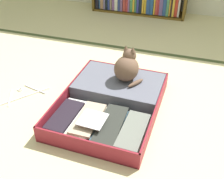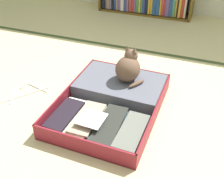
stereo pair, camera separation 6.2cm
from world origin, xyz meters
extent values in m
plane|color=beige|center=(0.00, 0.00, 0.00)|extent=(10.00, 10.00, 0.00)
cube|color=#3D4B29|center=(0.00, 1.12, 0.00)|extent=(4.80, 0.05, 0.00)
cube|color=brown|center=(-0.33, 2.23, 0.01)|extent=(1.23, 0.30, 0.02)
cube|color=#26518A|center=(-0.14, 2.22, 0.20)|extent=(0.04, 0.25, 0.33)
cube|color=yellow|center=(-0.10, 2.24, 0.19)|extent=(0.02, 0.25, 0.32)
cube|color=#C3433D|center=(-0.07, 2.23, 0.20)|extent=(0.03, 0.25, 0.33)
cube|color=#664F88|center=(-0.01, 2.23, 0.20)|extent=(0.04, 0.25, 0.34)
cube|color=#2A4C89|center=(0.03, 2.23, 0.19)|extent=(0.04, 0.25, 0.31)
cube|color=gold|center=(0.10, 2.24, 0.21)|extent=(0.02, 0.25, 0.34)
cube|color=black|center=(0.12, 2.23, 0.21)|extent=(0.02, 0.25, 0.35)
cube|color=gold|center=(0.15, 2.23, 0.22)|extent=(0.03, 0.25, 0.37)
cube|color=red|center=(0.18, 2.24, 0.20)|extent=(0.04, 0.25, 0.34)
cube|color=silver|center=(0.21, 2.24, 0.21)|extent=(0.02, 0.25, 0.35)
cube|color=maroon|center=(-0.04, -0.16, 0.01)|extent=(0.72, 0.48, 0.01)
cube|color=maroon|center=(-0.04, -0.38, 0.06)|extent=(0.71, 0.02, 0.13)
cube|color=maroon|center=(-0.39, -0.15, 0.06)|extent=(0.02, 0.47, 0.13)
cube|color=maroon|center=(0.31, -0.16, 0.06)|extent=(0.02, 0.47, 0.13)
cube|color=#4C5351|center=(-0.04, -0.16, 0.02)|extent=(0.69, 0.46, 0.01)
cube|color=maroon|center=(-0.03, 0.31, 0.01)|extent=(0.72, 0.48, 0.01)
cube|color=maroon|center=(-0.03, 0.54, 0.06)|extent=(0.71, 0.02, 0.13)
cube|color=maroon|center=(-0.38, 0.32, 0.06)|extent=(0.02, 0.47, 0.13)
cube|color=maroon|center=(0.32, 0.31, 0.06)|extent=(0.02, 0.47, 0.13)
cube|color=#4C5351|center=(-0.03, 0.31, 0.02)|extent=(0.69, 0.46, 0.01)
cylinder|color=black|center=(-0.04, 0.08, 0.02)|extent=(0.69, 0.03, 0.02)
cube|color=gray|center=(-0.29, -0.15, 0.03)|extent=(0.17, 0.36, 0.01)
cube|color=#364E67|center=(-0.29, -0.15, 0.04)|extent=(0.15, 0.34, 0.02)
cube|color=silver|center=(-0.28, -0.15, 0.06)|extent=(0.15, 0.40, 0.01)
cube|color=black|center=(-0.29, -0.16, 0.07)|extent=(0.17, 0.35, 0.02)
cube|color=silver|center=(-0.12, -0.15, 0.03)|extent=(0.16, 0.35, 0.02)
cube|color=#ABAF95|center=(-0.12, -0.15, 0.05)|extent=(0.18, 0.41, 0.02)
cube|color=#A8A189|center=(-0.13, -0.16, 0.06)|extent=(0.18, 0.39, 0.02)
cube|color=tan|center=(-0.12, -0.14, 0.08)|extent=(0.16, 0.35, 0.02)
cube|color=#29526C|center=(0.04, -0.16, 0.03)|extent=(0.15, 0.38, 0.02)
cube|color=black|center=(0.04, -0.16, 0.05)|extent=(0.17, 0.36, 0.01)
cube|color=#355264|center=(0.05, -0.15, 0.06)|extent=(0.16, 0.37, 0.02)
cube|color=#2B2E29|center=(0.05, -0.15, 0.08)|extent=(0.16, 0.41, 0.01)
cube|color=#76665A|center=(0.21, -0.16, 0.03)|extent=(0.17, 0.41, 0.02)
cube|color=#262C34|center=(0.21, -0.16, 0.05)|extent=(0.16, 0.34, 0.02)
cube|color=slate|center=(0.22, -0.15, 0.06)|extent=(0.16, 0.37, 0.02)
cube|color=slate|center=(0.21, -0.16, 0.08)|extent=(0.16, 0.37, 0.02)
cube|color=silver|center=(-0.07, -0.18, 0.12)|extent=(0.18, 0.18, 0.01)
cube|color=#585A69|center=(-0.03, 0.31, 0.07)|extent=(0.68, 0.45, 0.12)
torus|color=white|center=(0.02, 0.31, 0.13)|extent=(0.13, 0.13, 0.01)
cylinder|color=black|center=(-0.22, 0.53, 0.06)|extent=(0.02, 0.02, 0.12)
cylinder|color=black|center=(0.17, 0.53, 0.06)|extent=(0.02, 0.02, 0.12)
cube|color=#2D8636|center=(-0.24, -0.37, 0.07)|extent=(0.04, 0.00, 0.02)
cube|color=white|center=(-0.10, -0.37, 0.09)|extent=(0.04, 0.00, 0.02)
ellipsoid|color=brown|center=(0.02, 0.34, 0.23)|extent=(0.23, 0.24, 0.20)
ellipsoid|color=brown|center=(0.03, 0.40, 0.18)|extent=(0.14, 0.10, 0.11)
sphere|color=brown|center=(0.02, 0.39, 0.32)|extent=(0.11, 0.11, 0.11)
cone|color=brown|center=(0.05, 0.38, 0.38)|extent=(0.04, 0.04, 0.04)
cone|color=brown|center=(-0.01, 0.39, 0.38)|extent=(0.04, 0.04, 0.04)
sphere|color=gold|center=(0.05, 0.43, 0.33)|extent=(0.02, 0.02, 0.02)
sphere|color=gold|center=(0.01, 0.44, 0.33)|extent=(0.02, 0.02, 0.02)
ellipsoid|color=brown|center=(0.11, 0.29, 0.15)|extent=(0.11, 0.15, 0.03)
cylinder|color=silver|center=(-0.75, 0.03, 0.00)|extent=(0.27, 0.34, 0.01)
cylinder|color=silver|center=(-0.85, -0.03, 0.01)|extent=(0.12, 0.21, 0.01)
cylinder|color=silver|center=(-0.72, 0.14, 0.01)|extent=(0.23, 0.06, 0.01)
torus|color=silver|center=(-0.84, 0.10, 0.01)|extent=(0.06, 0.06, 0.01)
camera|label=1|loc=(0.49, -1.47, 1.35)|focal=44.66mm
camera|label=2|loc=(0.55, -1.45, 1.35)|focal=44.66mm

